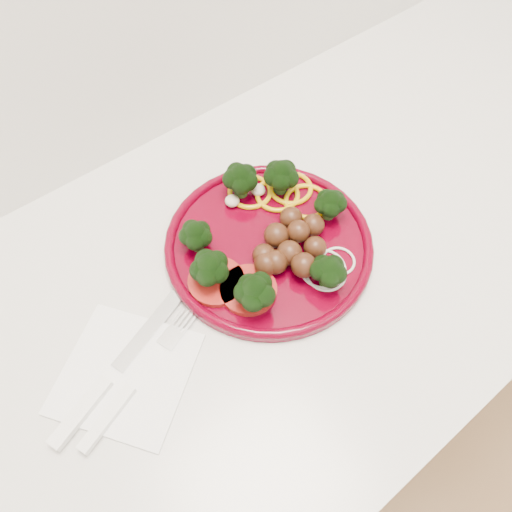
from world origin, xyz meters
TOP-DOWN VIEW (x-y plane):
  - counter at (0.00, 1.70)m, footprint 2.40×0.60m
  - plate at (0.00, 1.72)m, footprint 0.28×0.28m
  - napkin at (-0.24, 1.69)m, footprint 0.20×0.20m
  - knife at (-0.27, 1.69)m, footprint 0.22×0.09m
  - fork at (-0.26, 1.66)m, footprint 0.19×0.08m

SIDE VIEW (x-z plane):
  - counter at x=0.00m, z-range 0.00..0.90m
  - napkin at x=-0.24m, z-range 0.90..0.90m
  - fork at x=-0.26m, z-range 0.90..0.91m
  - knife at x=-0.27m, z-range 0.90..0.91m
  - plate at x=0.00m, z-range 0.89..0.95m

